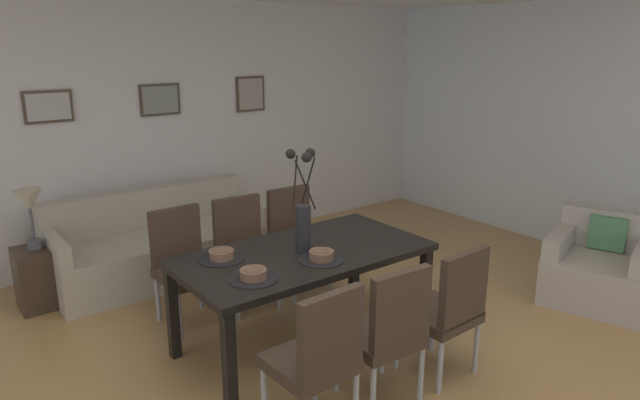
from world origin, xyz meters
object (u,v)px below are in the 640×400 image
armchair (599,268)px  dining_chair_near_left (318,354)px  framed_picture_right (250,94)px  dining_chair_far_left (387,328)px  table_lamp (29,206)px  framed_picture_center (160,100)px  dining_chair_far_right (243,247)px  bowl_far_left (321,254)px  dining_chair_near_right (183,260)px  side_table (40,277)px  centerpiece_vase (303,213)px  dining_chair_mid_right (296,234)px  dining_table (303,261)px  dining_chair_mid_left (448,306)px  bowl_near_left (253,273)px  framed_picture_left (48,107)px  bowl_near_right (221,254)px  sofa (160,247)px

armchair → dining_chair_near_left: bearing=179.0°
framed_picture_right → dining_chair_near_left: bearing=-115.2°
dining_chair_far_left → table_lamp: 3.12m
framed_picture_center → dining_chair_far_right: bearing=-89.9°
dining_chair_far_left → bowl_far_left: 0.72m
dining_chair_near_right → dining_chair_far_left: (0.52, -1.78, 0.00)m
side_table → armchair: size_ratio=0.52×
centerpiece_vase → armchair: 2.76m
dining_chair_near_right → framed_picture_right: 2.49m
table_lamp → framed_picture_right: (2.46, 0.60, 0.72)m
dining_chair_mid_right → dining_chair_near_right: bearing=179.2°
dining_table → framed_picture_right: bearing=67.0°
dining_chair_near_left → table_lamp: bearing=108.0°
dining_table → dining_chair_near_left: 1.03m
dining_chair_mid_left → table_lamp: 3.40m
dining_chair_mid_right → framed_picture_center: framed_picture_center is taller
centerpiece_vase → dining_chair_far_left: bearing=-90.7°
bowl_near_left → framed_picture_left: 2.86m
side_table → bowl_near_right: bearing=-62.2°
framed_picture_center → armchair: bearing=-53.7°
bowl_near_left → framed_picture_right: bearing=59.4°
bowl_far_left → bowl_near_left: bearing=180.0°
dining_chair_mid_left → armchair: dining_chair_mid_left is taller
dining_chair_far_left → framed_picture_left: size_ratio=2.19×
dining_chair_near_right → dining_chair_far_left: same height
side_table → dining_chair_far_right: bearing=-34.9°
dining_chair_near_right → centerpiece_vase: size_ratio=1.25×
bowl_near_right → framed_picture_right: framed_picture_right is taller
dining_chair_mid_left → sofa: dining_chair_mid_left is taller
bowl_near_left → armchair: bearing=-13.1°
dining_chair_far_right → dining_chair_mid_left: 1.86m
dining_chair_mid_left → bowl_near_right: 1.57m
framed_picture_center → framed_picture_right: bearing=-0.0°
bowl_near_left → dining_chair_near_right: bearing=89.6°
dining_chair_far_right → framed_picture_center: framed_picture_center is taller
dining_chair_mid_left → armchair: (1.98, -0.01, -0.23)m
bowl_near_left → dining_chair_far_left: bearing=-51.7°
dining_chair_near_right → dining_chair_far_right: bearing=-1.5°
bowl_near_right → bowl_far_left: same height
armchair → table_lamp: bearing=144.5°
dining_chair_mid_left → table_lamp: bearing=124.7°
dining_chair_near_left → bowl_far_left: 0.88m
bowl_near_right → side_table: size_ratio=0.33×
dining_chair_far_right → table_lamp: table_lamp is taller
bowl_near_right → framed_picture_center: framed_picture_center is taller
dining_chair_near_left → framed_picture_left: 3.56m
side_table → framed_picture_center: framed_picture_center is taller
dining_chair_near_right → bowl_near_right: bearing=-90.7°
dining_chair_near_left → bowl_far_left: bearing=51.4°
dining_chair_mid_left → dining_table: bearing=119.5°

